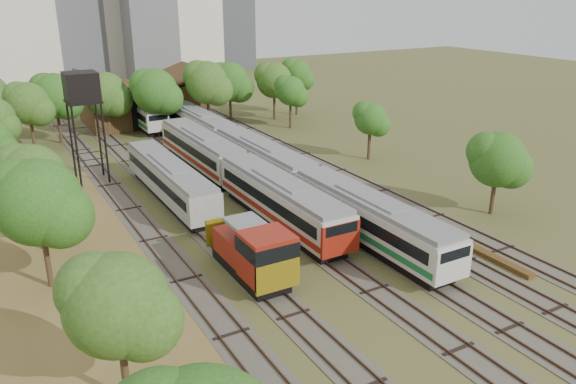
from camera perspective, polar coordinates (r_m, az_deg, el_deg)
ground at (r=36.06m, az=14.47°, el=-11.05°), size 240.00×240.00×0.00m
dry_grass_patch at (r=35.00m, az=-18.35°, el=-12.47°), size 14.00×60.00×0.04m
tracks at (r=54.53m, az=-4.31°, el=0.46°), size 24.60×80.00×0.19m
railcar_red_set at (r=52.70m, az=-5.31°, el=2.02°), size 3.11×34.58×3.84m
railcar_green_set at (r=56.28m, az=-2.54°, el=3.19°), size 3.01×52.07×3.73m
railcar_rear at (r=81.80m, az=-14.69°, el=7.85°), size 2.95×16.08×3.64m
shunter_locomotive at (r=36.76m, az=-3.30°, el=-6.29°), size 3.05×8.12×4.00m
old_grey_coach at (r=51.85m, az=-11.92°, el=1.24°), size 2.86×18.00×3.54m
water_tower at (r=57.51m, az=-20.22°, el=9.68°), size 3.13×3.13×10.82m
rail_pile_near at (r=43.83m, az=18.26°, el=-5.40°), size 0.69×10.32×0.34m
rail_pile_far at (r=45.46m, az=16.19°, el=-4.28°), size 0.55×8.84×0.29m
maintenance_shed at (r=83.80m, az=-14.46°, el=8.84°), size 16.45×11.55×7.58m
tree_band_left at (r=48.83m, az=-25.81°, el=2.87°), size 8.80×75.64×8.56m
tree_band_far at (r=76.77m, az=-12.03°, el=10.29°), size 42.04×10.15×9.36m
tree_band_right at (r=60.09m, az=10.16°, el=6.84°), size 5.03×40.14×7.17m
tower_far_right at (r=143.23m, az=-6.74°, el=18.17°), size 12.00×12.00×28.00m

